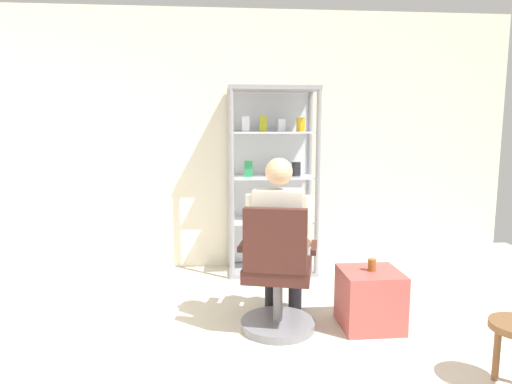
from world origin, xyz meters
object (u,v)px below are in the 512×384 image
seated_shopkeeper (280,233)px  storage_crate (370,299)px  display_cabinet_main (272,180)px  office_chair (277,281)px  tea_glass (372,265)px

seated_shopkeeper → storage_crate: 0.84m
storage_crate → display_cabinet_main: bearing=111.9°
display_cabinet_main → office_chair: bearing=-95.4°
display_cabinet_main → tea_glass: (0.58, -1.43, -0.48)m
display_cabinet_main → office_chair: 1.57m
seated_shopkeeper → office_chair: bearing=-104.3°
seated_shopkeeper → storage_crate: (0.67, -0.13, -0.49)m
tea_glass → display_cabinet_main: bearing=112.1°
office_chair → seated_shopkeeper: (0.04, 0.16, 0.32)m
display_cabinet_main → seated_shopkeeper: size_ratio=1.47×
office_chair → seated_shopkeeper: seated_shopkeeper is taller
storage_crate → tea_glass: size_ratio=4.81×
seated_shopkeeper → tea_glass: bearing=-11.1°
display_cabinet_main → tea_glass: bearing=-67.9°
display_cabinet_main → seated_shopkeeper: (-0.10, -1.30, -0.25)m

